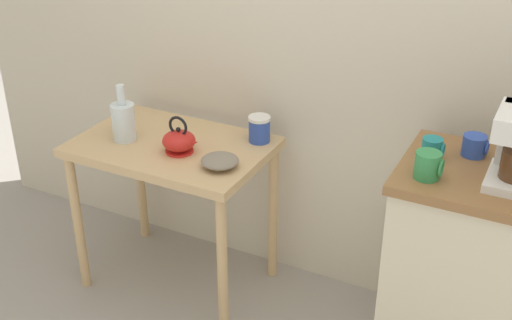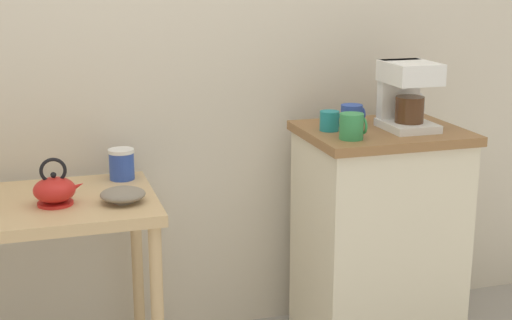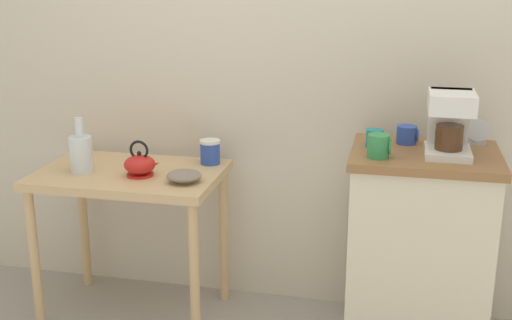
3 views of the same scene
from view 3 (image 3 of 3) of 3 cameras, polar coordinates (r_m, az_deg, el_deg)
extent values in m
cube|color=beige|center=(3.13, 5.69, 11.80)|extent=(4.40, 0.10, 2.80)
cube|color=tan|center=(3.11, -10.87, -1.28)|extent=(0.84, 0.56, 0.04)
cylinder|color=tan|center=(3.21, -18.56, -8.38)|extent=(0.04, 0.04, 0.70)
cylinder|color=tan|center=(2.91, -5.33, -10.20)|extent=(0.04, 0.04, 0.70)
cylinder|color=tan|center=(3.59, -14.66, -5.32)|extent=(0.04, 0.04, 0.70)
cylinder|color=tan|center=(3.33, -2.78, -6.57)|extent=(0.04, 0.04, 0.70)
cube|color=beige|center=(2.97, 13.81, -8.11)|extent=(0.58, 0.48, 0.88)
cube|color=olive|center=(2.82, 14.44, 0.36)|extent=(0.61, 0.51, 0.04)
cylinder|color=gray|center=(2.91, -6.22, -1.82)|extent=(0.07, 0.07, 0.01)
ellipsoid|color=gray|center=(2.90, -6.24, -1.35)|extent=(0.15, 0.15, 0.04)
cylinder|color=red|center=(3.02, -9.98, -1.25)|extent=(0.12, 0.12, 0.01)
ellipsoid|color=red|center=(3.01, -10.02, -0.39)|extent=(0.14, 0.14, 0.08)
cone|color=red|center=(2.98, -8.83, -0.39)|extent=(0.07, 0.03, 0.05)
sphere|color=black|center=(2.99, -10.07, 0.58)|extent=(0.02, 0.02, 0.02)
torus|color=black|center=(2.99, -10.09, 0.85)|extent=(0.09, 0.01, 0.09)
cylinder|color=silver|center=(3.11, -14.88, 0.46)|extent=(0.10, 0.10, 0.17)
cylinder|color=silver|center=(3.08, -15.05, 2.75)|extent=(0.04, 0.04, 0.09)
cylinder|color=#2D4CAD|center=(3.15, -3.99, 0.58)|extent=(0.09, 0.09, 0.10)
cylinder|color=white|center=(3.13, -4.01, 1.61)|extent=(0.10, 0.10, 0.01)
cube|color=white|center=(2.77, 16.24, 0.66)|extent=(0.18, 0.22, 0.03)
cube|color=white|center=(2.82, 16.33, 3.36)|extent=(0.16, 0.05, 0.26)
cube|color=white|center=(2.72, 16.58, 4.81)|extent=(0.18, 0.22, 0.08)
cylinder|color=#4C2D19|center=(2.74, 16.36, 1.91)|extent=(0.11, 0.11, 0.10)
cylinder|color=#2D4CAD|center=(2.91, 12.89, 2.14)|extent=(0.09, 0.09, 0.08)
torus|color=#2D4CAD|center=(2.91, 13.78, 2.08)|extent=(0.01, 0.05, 0.05)
cylinder|color=#338C4C|center=(2.67, 10.53, 1.19)|extent=(0.09, 0.09, 0.09)
torus|color=#338C4C|center=(2.67, 11.52, 1.13)|extent=(0.01, 0.06, 0.06)
cylinder|color=teal|center=(2.83, 10.22, 1.85)|extent=(0.07, 0.07, 0.08)
torus|color=teal|center=(2.82, 11.01, 1.80)|extent=(0.01, 0.05, 0.05)
cube|color=#B2B5BA|center=(2.98, 18.57, 1.45)|extent=(0.07, 0.05, 0.02)
cylinder|color=#B2B5BA|center=(2.97, 18.66, 2.46)|extent=(0.10, 0.05, 0.10)
cylinder|color=black|center=(2.97, 18.66, 2.45)|extent=(0.09, 0.03, 0.08)
camera|label=1|loc=(0.73, 47.47, 39.74)|focal=46.02mm
camera|label=2|loc=(1.19, -69.89, -0.27)|focal=52.58mm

